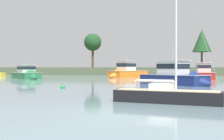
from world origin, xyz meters
TOP-DOWN VIEW (x-y plane):
  - ground_plane at (0.00, 0.00)m, footprint 454.22×454.22m
  - far_shore_bank at (0.00, 82.71)m, footprint 204.40×44.52m
  - cruiser_red at (9.22, 41.40)m, footprint 2.95×9.26m
  - sailboat_black at (2.08, 4.49)m, footprint 6.30×2.99m
  - cruiser_navy at (3.87, 22.42)m, footprint 8.86×8.54m
  - cruiser_green at (-21.42, 36.84)m, footprint 8.36×8.67m
  - cruiser_orange at (-5.12, 46.42)m, footprint 8.33×10.41m
  - mooring_buoy_orange at (-24.50, 47.02)m, footprint 0.45×0.45m
  - mooring_buoy_green at (-7.65, 15.09)m, footprint 0.44×0.44m
  - shore_tree_far_right at (-19.87, 82.29)m, footprint 5.69×5.69m
  - shore_tree_left_mid at (14.21, 79.48)m, footprint 5.57×5.57m

SIDE VIEW (x-z plane):
  - ground_plane at x=0.00m, z-range 0.00..0.00m
  - mooring_buoy_green at x=-7.65m, z-range -0.17..0.33m
  - mooring_buoy_orange at x=-24.50m, z-range -0.17..0.33m
  - sailboat_black at x=2.08m, z-range -4.15..4.56m
  - cruiser_green at x=-21.42m, z-range -1.65..2.82m
  - cruiser_navy at x=3.87m, z-range -2.16..3.47m
  - cruiser_red at x=9.22m, z-range -1.79..3.13m
  - cruiser_orange at x=-5.12m, z-range -2.35..3.82m
  - far_shore_bank at x=0.00m, z-range 0.00..2.02m
  - shore_tree_left_mid at x=14.21m, z-range 4.28..15.70m
  - shore_tree_far_right at x=-19.87m, z-range 4.60..15.65m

